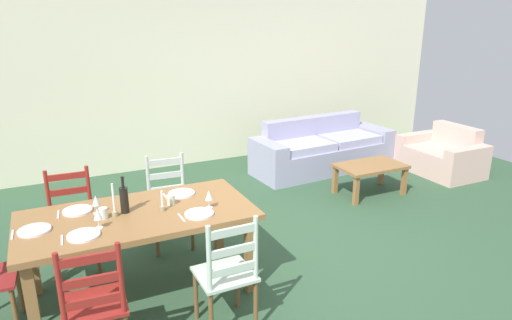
% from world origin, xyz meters
% --- Properties ---
extents(ground_plane, '(9.60, 9.60, 0.02)m').
position_xyz_m(ground_plane, '(0.00, 0.00, -0.01)').
color(ground_plane, '#305036').
extents(wall_far, '(9.60, 0.16, 2.70)m').
position_xyz_m(wall_far, '(0.00, 3.30, 1.35)').
color(wall_far, '#EBE5C1').
rests_on(wall_far, ground_plane).
extents(dining_table, '(1.90, 0.96, 0.75)m').
position_xyz_m(dining_table, '(-1.54, -0.14, 0.66)').
color(dining_table, olive).
rests_on(dining_table, ground_plane).
extents(dining_chair_near_left, '(0.45, 0.43, 0.96)m').
position_xyz_m(dining_chair_near_left, '(-2.00, -0.89, 0.48)').
color(dining_chair_near_left, maroon).
rests_on(dining_chair_near_left, ground_plane).
extents(dining_chair_near_right, '(0.42, 0.40, 0.96)m').
position_xyz_m(dining_chair_near_right, '(-1.06, -0.92, 0.48)').
color(dining_chair_near_right, silver).
rests_on(dining_chair_near_right, ground_plane).
extents(dining_chair_far_left, '(0.43, 0.41, 0.96)m').
position_xyz_m(dining_chair_far_left, '(-2.02, 0.57, 0.48)').
color(dining_chair_far_left, maroon).
rests_on(dining_chair_far_left, ground_plane).
extents(dining_chair_far_right, '(0.45, 0.43, 0.96)m').
position_xyz_m(dining_chair_far_right, '(-1.08, 0.62, 0.48)').
color(dining_chair_far_right, silver).
rests_on(dining_chair_far_right, ground_plane).
extents(dinner_plate_near_left, '(0.24, 0.24, 0.02)m').
position_xyz_m(dinner_plate_near_left, '(-1.99, -0.39, 0.76)').
color(dinner_plate_near_left, white).
rests_on(dinner_plate_near_left, dining_table).
extents(fork_near_left, '(0.03, 0.17, 0.01)m').
position_xyz_m(fork_near_left, '(-2.14, -0.39, 0.75)').
color(fork_near_left, silver).
rests_on(fork_near_left, dining_table).
extents(dinner_plate_near_right, '(0.24, 0.24, 0.02)m').
position_xyz_m(dinner_plate_near_right, '(-1.09, -0.39, 0.76)').
color(dinner_plate_near_right, white).
rests_on(dinner_plate_near_right, dining_table).
extents(fork_near_right, '(0.02, 0.17, 0.01)m').
position_xyz_m(fork_near_right, '(-1.24, -0.39, 0.75)').
color(fork_near_right, silver).
rests_on(fork_near_right, dining_table).
extents(dinner_plate_far_left, '(0.24, 0.24, 0.02)m').
position_xyz_m(dinner_plate_far_left, '(-1.99, 0.11, 0.76)').
color(dinner_plate_far_left, white).
rests_on(dinner_plate_far_left, dining_table).
extents(fork_far_left, '(0.03, 0.17, 0.01)m').
position_xyz_m(fork_far_left, '(-2.14, 0.11, 0.75)').
color(fork_far_left, silver).
rests_on(fork_far_left, dining_table).
extents(dinner_plate_far_right, '(0.24, 0.24, 0.02)m').
position_xyz_m(dinner_plate_far_right, '(-1.09, 0.11, 0.76)').
color(dinner_plate_far_right, white).
rests_on(dinner_plate_far_right, dining_table).
extents(fork_far_right, '(0.02, 0.17, 0.01)m').
position_xyz_m(fork_far_right, '(-1.24, 0.11, 0.75)').
color(fork_far_right, silver).
rests_on(fork_far_right, dining_table).
extents(dinner_plate_head_west, '(0.24, 0.24, 0.02)m').
position_xyz_m(dinner_plate_head_west, '(-2.32, -0.14, 0.76)').
color(dinner_plate_head_west, white).
rests_on(dinner_plate_head_west, dining_table).
extents(fork_head_west, '(0.02, 0.17, 0.01)m').
position_xyz_m(fork_head_west, '(-2.47, -0.14, 0.75)').
color(fork_head_west, silver).
rests_on(fork_head_west, dining_table).
extents(wine_bottle, '(0.07, 0.07, 0.32)m').
position_xyz_m(wine_bottle, '(-1.63, -0.08, 0.87)').
color(wine_bottle, black).
rests_on(wine_bottle, dining_table).
extents(wine_glass_near_left, '(0.06, 0.06, 0.16)m').
position_xyz_m(wine_glass_near_left, '(-1.87, -0.30, 0.86)').
color(wine_glass_near_left, white).
rests_on(wine_glass_near_left, dining_table).
extents(wine_glass_near_right, '(0.06, 0.06, 0.16)m').
position_xyz_m(wine_glass_near_right, '(-0.97, -0.30, 0.86)').
color(wine_glass_near_right, white).
rests_on(wine_glass_near_right, dining_table).
extents(wine_glass_far_left, '(0.06, 0.06, 0.16)m').
position_xyz_m(wine_glass_far_left, '(-1.85, -0.01, 0.86)').
color(wine_glass_far_left, white).
rests_on(wine_glass_far_left, dining_table).
extents(coffee_cup_primary, '(0.07, 0.07, 0.09)m').
position_xyz_m(coffee_cup_primary, '(-1.24, -0.08, 0.80)').
color(coffee_cup_primary, silver).
rests_on(coffee_cup_primary, dining_table).
extents(coffee_cup_secondary, '(0.07, 0.07, 0.09)m').
position_xyz_m(coffee_cup_secondary, '(-1.81, -0.13, 0.80)').
color(coffee_cup_secondary, silver).
rests_on(coffee_cup_secondary, dining_table).
extents(candle_tall, '(0.05, 0.05, 0.28)m').
position_xyz_m(candle_tall, '(-1.72, -0.12, 0.83)').
color(candle_tall, '#998C66').
rests_on(candle_tall, dining_table).
extents(candle_short, '(0.05, 0.05, 0.18)m').
position_xyz_m(candle_short, '(-1.34, -0.18, 0.80)').
color(candle_short, '#998C66').
rests_on(candle_short, dining_table).
extents(couch, '(2.33, 0.96, 0.80)m').
position_xyz_m(couch, '(1.75, 2.07, 0.29)').
color(couch, '#9F9DBD').
rests_on(couch, ground_plane).
extents(coffee_table, '(0.90, 0.56, 0.42)m').
position_xyz_m(coffee_table, '(1.73, 0.85, 0.36)').
color(coffee_table, olive).
rests_on(coffee_table, ground_plane).
extents(armchair_upholstered, '(0.81, 1.16, 0.72)m').
position_xyz_m(armchair_upholstered, '(3.37, 1.10, 0.25)').
color(armchair_upholstered, beige).
rests_on(armchair_upholstered, ground_plane).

